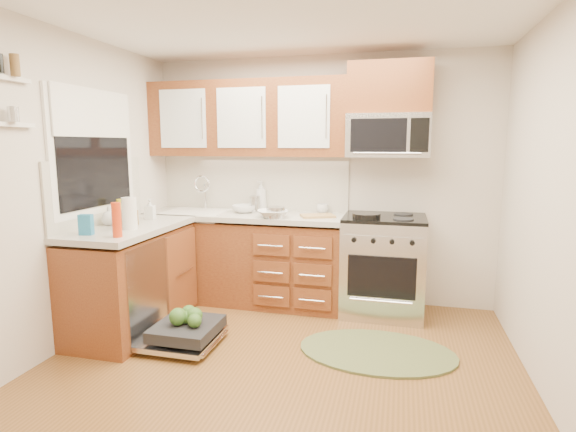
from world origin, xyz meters
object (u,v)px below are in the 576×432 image
(microwave, at_px, (388,136))
(rug, at_px, (377,352))
(skillet, at_px, (366,216))
(bowl_b, at_px, (244,209))
(dishwasher, at_px, (183,333))
(range, at_px, (383,265))
(paper_towel_roll, at_px, (129,213))
(upper_cabinets, at_px, (247,119))
(cup, at_px, (323,208))
(cutting_board, at_px, (318,216))
(sink, at_px, (196,223))
(bowl_a, at_px, (273,214))
(stock_pot, at_px, (276,212))

(microwave, xyz_separation_m, rug, (0.00, -1.01, -1.69))
(rug, bearing_deg, skillet, 102.96)
(bowl_b, bearing_deg, dishwasher, -95.97)
(range, bearing_deg, skillet, -132.99)
(rug, bearing_deg, paper_towel_roll, -175.83)
(upper_cabinets, height_order, bowl_b, upper_cabinets)
(upper_cabinets, bearing_deg, range, -5.89)
(microwave, distance_m, skillet, 0.80)
(paper_towel_roll, bearing_deg, range, 26.99)
(microwave, relative_size, bowl_b, 3.09)
(cup, bearing_deg, range, -19.25)
(skillet, xyz_separation_m, cutting_board, (-0.47, 0.13, -0.04))
(range, bearing_deg, cutting_board, -175.86)
(upper_cabinets, relative_size, range, 2.16)
(cutting_board, bearing_deg, skillet, -14.88)
(range, distance_m, skillet, 0.55)
(sink, bearing_deg, bowl_a, -10.88)
(paper_towel_roll, xyz_separation_m, cup, (1.40, 1.26, -0.08))
(upper_cabinets, xyz_separation_m, microwave, (1.41, -0.02, -0.18))
(stock_pot, bearing_deg, paper_towel_roll, -141.14)
(cutting_board, height_order, bowl_a, bowl_a)
(bowl_b, bearing_deg, range, -2.09)
(dishwasher, bearing_deg, paper_towel_roll, 169.11)
(bowl_a, height_order, cup, cup)
(cutting_board, xyz_separation_m, bowl_b, (-0.78, 0.10, 0.03))
(upper_cabinets, bearing_deg, bowl_a, -42.10)
(bowl_a, bearing_deg, dishwasher, -117.50)
(dishwasher, relative_size, cutting_board, 2.23)
(skillet, bearing_deg, cup, 140.17)
(upper_cabinets, distance_m, rug, 2.56)
(stock_pot, relative_size, bowl_a, 0.62)
(stock_pot, relative_size, cutting_board, 0.58)
(paper_towel_roll, bearing_deg, upper_cabinets, 62.00)
(microwave, xyz_separation_m, sink, (-1.93, -0.13, -0.90))
(range, relative_size, sink, 1.53)
(bowl_a, bearing_deg, cup, 43.92)
(paper_towel_roll, bearing_deg, microwave, 29.61)
(sink, distance_m, bowl_b, 0.54)
(sink, xyz_separation_m, cup, (1.30, 0.23, 0.17))
(dishwasher, bearing_deg, stock_pot, 59.98)
(skillet, relative_size, stock_pot, 1.42)
(paper_towel_roll, relative_size, cup, 2.22)
(rug, relative_size, cutting_board, 3.90)
(range, xyz_separation_m, rug, (0.00, -0.89, -0.46))
(dishwasher, relative_size, skillet, 2.72)
(skillet, distance_m, cup, 0.61)
(sink, bearing_deg, microwave, 3.85)
(dishwasher, distance_m, skillet, 1.89)
(range, height_order, bowl_a, bowl_a)
(paper_towel_roll, relative_size, bowl_a, 0.90)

